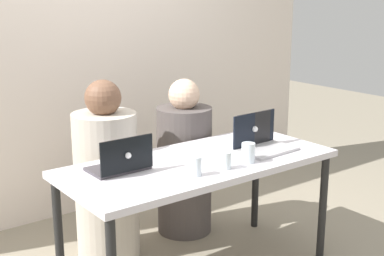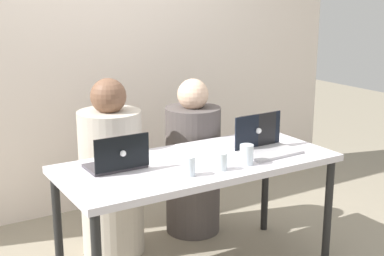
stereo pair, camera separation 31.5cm
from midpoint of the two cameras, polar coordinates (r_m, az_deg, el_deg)
back_wall at (r=4.27m, az=-7.36°, el=7.24°), size 4.50×0.10×2.38m
desk at (r=3.17m, az=3.54°, el=-4.68°), size 1.64×0.73×0.75m
person_on_left at (r=3.55m, az=-6.07°, el=-5.28°), size 0.45×0.45×1.18m
person_on_right at (r=3.85m, az=2.45°, el=-4.02°), size 0.46×0.46×1.13m
laptop_front_right at (r=3.34m, az=10.55°, el=-1.77°), size 0.37×0.27×0.23m
laptop_back_right at (r=3.45m, az=8.77°, el=-1.17°), size 0.29×0.27×0.23m
laptop_back_left at (r=2.99m, az=-4.99°, el=-3.60°), size 0.32×0.24×0.21m
water_glass_left at (r=2.87m, az=2.90°, el=-4.28°), size 0.06×0.06×0.11m
water_glass_center at (r=2.98m, az=6.20°, el=-3.74°), size 0.07×0.07×0.10m
water_glass_right at (r=3.09m, az=8.77°, el=-3.00°), size 0.08×0.08×0.12m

